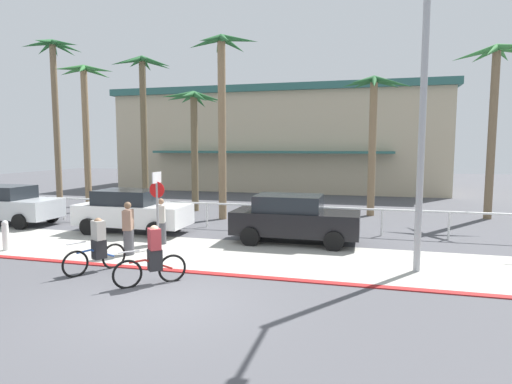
{
  "coord_description": "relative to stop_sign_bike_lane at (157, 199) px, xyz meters",
  "views": [
    {
      "loc": [
        4.19,
        -8.22,
        3.38
      ],
      "look_at": [
        0.44,
        6.0,
        1.82
      ],
      "focal_mm": 30.0,
      "sensor_mm": 36.0,
      "label": 1
    }
  ],
  "objects": [
    {
      "name": "bollard_1",
      "position": [
        -4.71,
        -1.43,
        -1.16
      ],
      "size": [
        0.2,
        0.2,
        1.0
      ],
      "color": "white",
      "rests_on": "ground"
    },
    {
      "name": "palm_tree_0",
      "position": [
        -11.57,
        9.47,
        5.61
      ],
      "size": [
        3.49,
        3.54,
        9.67
      ],
      "color": "#756047",
      "rests_on": "ground"
    },
    {
      "name": "sidewalk_strip",
      "position": [
        2.46,
        -0.14,
        -1.67
      ],
      "size": [
        44.0,
        4.0,
        0.02
      ],
      "primitive_type": "cube",
      "color": "#ADAAA0",
      "rests_on": "ground"
    },
    {
      "name": "streetlight_curb",
      "position": [
        7.98,
        -0.75,
        2.6
      ],
      "size": [
        0.24,
        2.54,
        7.5
      ],
      "color": "#9EA0A5",
      "rests_on": "ground"
    },
    {
      "name": "pedestrian_1",
      "position": [
        -0.24,
        0.7,
        -0.94
      ],
      "size": [
        0.41,
        0.47,
        1.61
      ],
      "color": "#4C4C51",
      "rests_on": "ground"
    },
    {
      "name": "car_silver_0",
      "position": [
        -8.51,
        2.5,
        -0.81
      ],
      "size": [
        4.4,
        2.02,
        1.69
      ],
      "color": "#B2B7BC",
      "rests_on": "ground"
    },
    {
      "name": "rail_fence",
      "position": [
        2.46,
        4.16,
        -0.84
      ],
      "size": [
        23.74,
        0.08,
        1.04
      ],
      "color": "white",
      "rests_on": "ground"
    },
    {
      "name": "cyclist_blue_0",
      "position": [
        -0.4,
        -2.69,
        -0.98
      ],
      "size": [
        0.89,
        1.65,
        1.5
      ],
      "color": "black",
      "rests_on": "ground"
    },
    {
      "name": "car_white_1",
      "position": [
        -2.31,
        2.28,
        -0.81
      ],
      "size": [
        4.4,
        2.02,
        1.69
      ],
      "color": "white",
      "rests_on": "ground"
    },
    {
      "name": "palm_tree_2",
      "position": [
        -5.63,
        9.32,
        4.5
      ],
      "size": [
        3.35,
        3.44,
        8.4
      ],
      "color": "brown",
      "rests_on": "ground"
    },
    {
      "name": "stop_sign_bike_lane",
      "position": [
        0.0,
        0.0,
        0.0
      ],
      "size": [
        0.52,
        0.56,
        2.56
      ],
      "color": "gray",
      "rests_on": "ground"
    },
    {
      "name": "cyclist_red_1",
      "position": [
        1.59,
        -3.29,
        -0.98
      ],
      "size": [
        1.39,
        1.27,
        1.5
      ],
      "color": "black",
      "rests_on": "ground"
    },
    {
      "name": "curb_paint",
      "position": [
        2.46,
        -2.14,
        -1.66
      ],
      "size": [
        44.0,
        0.24,
        0.03
      ],
      "primitive_type": "cube",
      "color": "maroon",
      "rests_on": "ground"
    },
    {
      "name": "palm_tree_3",
      "position": [
        -2.19,
        8.29,
        3.16
      ],
      "size": [
        3.12,
        3.14,
        6.24
      ],
      "color": "brown",
      "rests_on": "ground"
    },
    {
      "name": "car_black_2",
      "position": [
        4.16,
        2.12,
        -0.81
      ],
      "size": [
        4.4,
        2.02,
        1.69
      ],
      "color": "black",
      "rests_on": "ground"
    },
    {
      "name": "palm_tree_4",
      "position": [
        0.11,
        6.21,
        4.29
      ],
      "size": [
        3.32,
        2.95,
        8.42
      ],
      "color": "#846B4C",
      "rests_on": "ground"
    },
    {
      "name": "building_backdrop",
      "position": [
        -0.38,
        22.29,
        2.26
      ],
      "size": [
        25.4,
        10.68,
        7.83
      ],
      "color": "#BCAD8E",
      "rests_on": "ground"
    },
    {
      "name": "ground_plane",
      "position": [
        2.46,
        5.66,
        -1.68
      ],
      "size": [
        80.0,
        80.0,
        0.0
      ],
      "primitive_type": "plane",
      "color": "#4C4C51"
    },
    {
      "name": "palm_tree_1",
      "position": [
        -8.83,
        8.54,
        4.09
      ],
      "size": [
        3.43,
        3.24,
        7.92
      ],
      "color": "#846B4C",
      "rests_on": "ground"
    },
    {
      "name": "palm_tree_6",
      "position": [
        12.15,
        9.47,
        4.16
      ],
      "size": [
        3.8,
        3.31,
        8.01
      ],
      "color": "#756047",
      "rests_on": "ground"
    },
    {
      "name": "pedestrian_0",
      "position": [
        -0.53,
        -0.92,
        -0.9
      ],
      "size": [
        0.39,
        0.46,
        1.68
      ],
      "color": "#4C4C51",
      "rests_on": "ground"
    },
    {
      "name": "palm_tree_5",
      "position": [
        6.83,
        9.1,
        3.52
      ],
      "size": [
        3.38,
        3.37,
        6.76
      ],
      "color": "#846B4C",
      "rests_on": "ground"
    }
  ]
}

